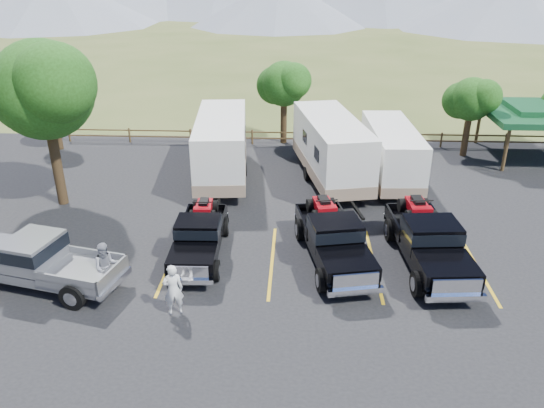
{
  "coord_description": "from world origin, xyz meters",
  "views": [
    {
      "loc": [
        -1.1,
        -14.08,
        10.92
      ],
      "look_at": [
        -2.1,
        6.0,
        1.6
      ],
      "focal_mm": 35.0,
      "sensor_mm": 36.0,
      "label": 1
    }
  ],
  "objects_px": {
    "rig_center": "(333,237)",
    "person_a": "(173,290)",
    "rig_left": "(200,235)",
    "person_b": "(107,267)",
    "pavilion": "(539,112)",
    "pickup_silver": "(39,261)",
    "rig_right": "(428,240)",
    "trailer_right": "(391,154)",
    "trailer_center": "(331,149)",
    "trailer_left": "(222,147)",
    "tree_big_nw": "(42,90)"
  },
  "relations": [
    {
      "from": "trailer_right",
      "to": "person_a",
      "type": "bearing_deg",
      "value": -129.06
    },
    {
      "from": "rig_center",
      "to": "person_a",
      "type": "bearing_deg",
      "value": -156.73
    },
    {
      "from": "pavilion",
      "to": "rig_left",
      "type": "xyz_separation_m",
      "value": [
        -17.92,
        -12.61,
        -1.86
      ]
    },
    {
      "from": "pickup_silver",
      "to": "person_b",
      "type": "distance_m",
      "value": 2.55
    },
    {
      "from": "rig_right",
      "to": "person_a",
      "type": "height_order",
      "value": "rig_right"
    },
    {
      "from": "pavilion",
      "to": "pickup_silver",
      "type": "relative_size",
      "value": 0.94
    },
    {
      "from": "pickup_silver",
      "to": "person_a",
      "type": "height_order",
      "value": "pickup_silver"
    },
    {
      "from": "trailer_center",
      "to": "pickup_silver",
      "type": "relative_size",
      "value": 1.49
    },
    {
      "from": "rig_right",
      "to": "trailer_right",
      "type": "xyz_separation_m",
      "value": [
        -0.18,
        8.44,
        0.53
      ]
    },
    {
      "from": "tree_big_nw",
      "to": "rig_center",
      "type": "distance_m",
      "value": 14.52
    },
    {
      "from": "rig_center",
      "to": "trailer_center",
      "type": "bearing_deg",
      "value": 76.5
    },
    {
      "from": "tree_big_nw",
      "to": "trailer_center",
      "type": "bearing_deg",
      "value": 14.83
    },
    {
      "from": "tree_big_nw",
      "to": "trailer_center",
      "type": "height_order",
      "value": "tree_big_nw"
    },
    {
      "from": "rig_right",
      "to": "pickup_silver",
      "type": "height_order",
      "value": "rig_right"
    },
    {
      "from": "trailer_center",
      "to": "pavilion",
      "type": "bearing_deg",
      "value": 8.23
    },
    {
      "from": "pickup_silver",
      "to": "trailer_right",
      "type": "bearing_deg",
      "value": 140.2
    },
    {
      "from": "rig_right",
      "to": "rig_center",
      "type": "bearing_deg",
      "value": 173.88
    },
    {
      "from": "pavilion",
      "to": "person_a",
      "type": "height_order",
      "value": "pavilion"
    },
    {
      "from": "pickup_silver",
      "to": "trailer_left",
      "type": "bearing_deg",
      "value": 167.2
    },
    {
      "from": "person_b",
      "to": "trailer_center",
      "type": "bearing_deg",
      "value": 27.95
    },
    {
      "from": "tree_big_nw",
      "to": "trailer_left",
      "type": "bearing_deg",
      "value": 25.65
    },
    {
      "from": "tree_big_nw",
      "to": "rig_left",
      "type": "distance_m",
      "value": 10.07
    },
    {
      "from": "trailer_right",
      "to": "tree_big_nw",
      "type": "bearing_deg",
      "value": -170.32
    },
    {
      "from": "rig_right",
      "to": "person_a",
      "type": "relative_size",
      "value": 3.52
    },
    {
      "from": "rig_center",
      "to": "trailer_left",
      "type": "relative_size",
      "value": 0.66
    },
    {
      "from": "rig_left",
      "to": "person_b",
      "type": "distance_m",
      "value": 3.91
    },
    {
      "from": "rig_left",
      "to": "trailer_left",
      "type": "bearing_deg",
      "value": 89.73
    },
    {
      "from": "trailer_center",
      "to": "person_b",
      "type": "relative_size",
      "value": 5.25
    },
    {
      "from": "trailer_center",
      "to": "person_b",
      "type": "xyz_separation_m",
      "value": [
        -8.47,
        -10.8,
        -0.85
      ]
    },
    {
      "from": "trailer_left",
      "to": "trailer_center",
      "type": "relative_size",
      "value": 1.0
    },
    {
      "from": "pavilion",
      "to": "pickup_silver",
      "type": "bearing_deg",
      "value": -147.13
    },
    {
      "from": "rig_left",
      "to": "rig_center",
      "type": "relative_size",
      "value": 0.87
    },
    {
      "from": "trailer_right",
      "to": "person_b",
      "type": "distance_m",
      "value": 15.94
    },
    {
      "from": "rig_center",
      "to": "rig_left",
      "type": "bearing_deg",
      "value": 167.12
    },
    {
      "from": "trailer_left",
      "to": "trailer_center",
      "type": "xyz_separation_m",
      "value": [
        5.8,
        -0.07,
        0.01
      ]
    },
    {
      "from": "trailer_left",
      "to": "trailer_right",
      "type": "bearing_deg",
      "value": -5.22
    },
    {
      "from": "tree_big_nw",
      "to": "person_a",
      "type": "bearing_deg",
      "value": -49.05
    },
    {
      "from": "rig_left",
      "to": "trailer_center",
      "type": "relative_size",
      "value": 0.57
    },
    {
      "from": "trailer_left",
      "to": "person_b",
      "type": "relative_size",
      "value": 5.23
    },
    {
      "from": "pavilion",
      "to": "trailer_left",
      "type": "xyz_separation_m",
      "value": [
        -18.12,
        -4.41,
        -0.97
      ]
    },
    {
      "from": "trailer_center",
      "to": "pickup_silver",
      "type": "height_order",
      "value": "trailer_center"
    },
    {
      "from": "trailer_left",
      "to": "person_b",
      "type": "height_order",
      "value": "trailer_left"
    },
    {
      "from": "rig_right",
      "to": "trailer_center",
      "type": "distance_m",
      "value": 9.04
    },
    {
      "from": "trailer_center",
      "to": "pickup_silver",
      "type": "bearing_deg",
      "value": -147.82
    },
    {
      "from": "person_b",
      "to": "rig_center",
      "type": "bearing_deg",
      "value": -6.77
    },
    {
      "from": "trailer_left",
      "to": "trailer_right",
      "type": "relative_size",
      "value": 1.14
    },
    {
      "from": "rig_center",
      "to": "trailer_center",
      "type": "relative_size",
      "value": 0.65
    },
    {
      "from": "person_a",
      "to": "rig_left",
      "type": "bearing_deg",
      "value": -113.1
    },
    {
      "from": "rig_right",
      "to": "pavilion",
      "type": "bearing_deg",
      "value": 50.24
    },
    {
      "from": "pickup_silver",
      "to": "person_b",
      "type": "relative_size",
      "value": 3.53
    }
  ]
}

